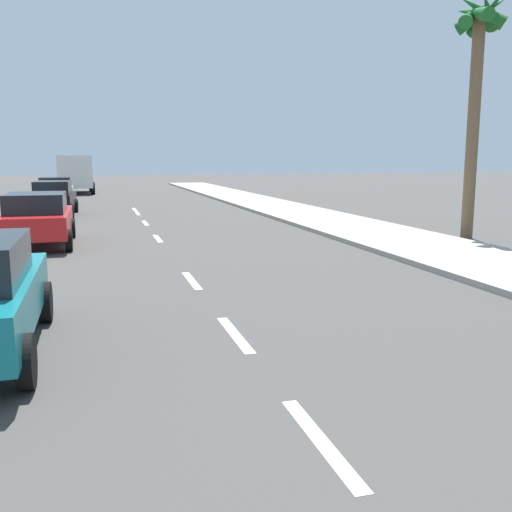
{
  "coord_description": "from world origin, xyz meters",
  "views": [
    {
      "loc": [
        -1.89,
        2.73,
        2.56
      ],
      "look_at": [
        0.42,
        10.97,
        1.1
      ],
      "focal_mm": 40.09,
      "sensor_mm": 36.0,
      "label": 1
    }
  ],
  "objects_px": {
    "parked_car_black": "(54,197)",
    "parked_car_silver": "(56,190)",
    "palm_tree_mid": "(478,55)",
    "parked_car_red": "(37,217)",
    "delivery_truck": "(75,173)"
  },
  "relations": [
    {
      "from": "parked_car_red",
      "to": "delivery_truck",
      "type": "distance_m",
      "value": 27.16
    },
    {
      "from": "palm_tree_mid",
      "to": "parked_car_silver",
      "type": "bearing_deg",
      "value": 127.6
    },
    {
      "from": "delivery_truck",
      "to": "palm_tree_mid",
      "type": "xyz_separation_m",
      "value": [
        13.04,
        -29.28,
        4.24
      ]
    },
    {
      "from": "parked_car_silver",
      "to": "parked_car_black",
      "type": "bearing_deg",
      "value": -88.46
    },
    {
      "from": "parked_car_red",
      "to": "palm_tree_mid",
      "type": "relative_size",
      "value": 0.57
    },
    {
      "from": "parked_car_black",
      "to": "palm_tree_mid",
      "type": "xyz_separation_m",
      "value": [
        13.45,
        -11.76,
        4.91
      ]
    },
    {
      "from": "parked_car_black",
      "to": "parked_car_silver",
      "type": "bearing_deg",
      "value": 94.66
    },
    {
      "from": "parked_car_black",
      "to": "palm_tree_mid",
      "type": "distance_m",
      "value": 18.53
    },
    {
      "from": "palm_tree_mid",
      "to": "delivery_truck",
      "type": "bearing_deg",
      "value": 114.0
    },
    {
      "from": "parked_car_silver",
      "to": "palm_tree_mid",
      "type": "distance_m",
      "value": 23.02
    },
    {
      "from": "parked_car_red",
      "to": "parked_car_black",
      "type": "height_order",
      "value": "same"
    },
    {
      "from": "parked_car_silver",
      "to": "palm_tree_mid",
      "type": "height_order",
      "value": "palm_tree_mid"
    },
    {
      "from": "palm_tree_mid",
      "to": "parked_car_red",
      "type": "bearing_deg",
      "value": 170.9
    },
    {
      "from": "parked_car_red",
      "to": "palm_tree_mid",
      "type": "distance_m",
      "value": 14.34
    },
    {
      "from": "parked_car_black",
      "to": "delivery_truck",
      "type": "height_order",
      "value": "delivery_truck"
    }
  ]
}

